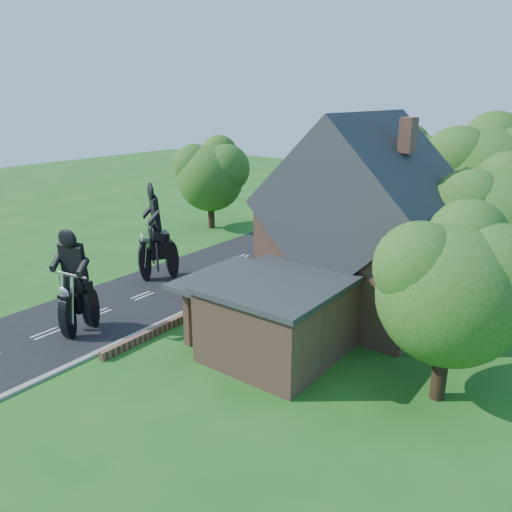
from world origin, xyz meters
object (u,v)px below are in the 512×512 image
Objects in this scene: motorcycle_lead at (80,318)px; motorcycle_follow at (159,265)px; garden_wall at (255,284)px; annex at (276,316)px; house at (362,229)px.

motorcycle_follow reaches higher than motorcycle_lead.
annex is at bearing -46.16° from garden_wall.
house is at bearing -131.82° from motorcycle_follow.
motorcycle_lead is (-3.06, -9.87, 0.58)m from garden_wall.
garden_wall is at bearing -170.83° from house.
house reaches higher than annex.
annex is (-0.62, -6.80, -2.58)m from house.
motorcycle_lead is (-8.62, -4.07, -0.99)m from annex.
motorcycle_lead is at bearing 141.56° from motorcycle_follow.
garden_wall is 6.22m from motorcycle_follow.
house is 12.83m from motorcycle_follow.
motorcycle_follow is at bearing -80.53° from motorcycle_lead.
motorcycle_lead reaches higher than garden_wall.
garden_wall is at bearing -117.15° from motorcycle_lead.
garden_wall is 3.12× the size of annex.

